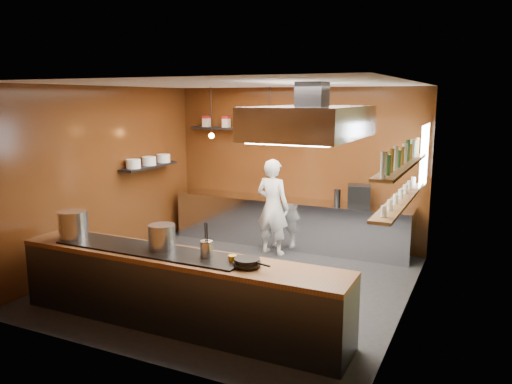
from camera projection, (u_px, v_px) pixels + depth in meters
The scene contains 26 objects.
floor at pixel (237, 283), 7.69m from camera, with size 5.00×5.00×0.00m, color black.
back_wall at pixel (296, 166), 9.63m from camera, with size 5.00×5.00×0.00m, color #3B1C0A.
left_wall at pixel (105, 176), 8.45m from camera, with size 5.00×5.00×0.00m, color #3B1C0A.
right_wall at pixel (410, 202), 6.36m from camera, with size 5.00×5.00×0.00m, color #474829.
ceiling at pixel (235, 84), 7.13m from camera, with size 5.00×5.00×0.00m, color silver.
window_pane at pixel (424, 156), 7.82m from camera, with size 1.00×1.00×0.00m, color white.
prep_counter at pixel (289, 223), 9.53m from camera, with size 4.60×0.65×0.90m, color silver.
pass_counter at pixel (177, 290), 6.18m from camera, with size 4.40×0.72×0.94m.
tin_shelf at pixel (251, 129), 9.75m from camera, with size 2.60×0.26×0.04m, color black.
plate_shelf at pixel (149, 166), 9.27m from camera, with size 0.30×1.40×0.04m, color black.
bottle_shelf_upper at pixel (402, 166), 6.61m from camera, with size 0.26×2.80×0.04m, color brown.
bottle_shelf_lower at pixel (400, 200), 6.70m from camera, with size 0.26×2.80×0.04m, color brown.
extractor_hood at pixel (312, 122), 6.32m from camera, with size 1.20×2.00×0.72m.
pendant_left at pixel (211, 133), 9.38m from camera, with size 0.10×0.10×0.95m.
pendant_right at pixel (270, 135), 8.88m from camera, with size 0.10×0.10×0.95m.
storage_tins at pixel (258, 122), 9.66m from camera, with size 2.43×0.13×0.22m.
plate_stacks at pixel (149, 161), 9.25m from camera, with size 0.26×1.16×0.16m.
bottles at pixel (403, 155), 6.59m from camera, with size 0.06×2.66×0.24m.
wine_glasses at pixel (401, 194), 6.69m from camera, with size 0.07×2.37×0.13m.
stockpot_large at pixel (73, 225), 6.71m from camera, with size 0.38×0.38×0.37m, color silver.
stockpot_small at pixel (162, 237), 6.22m from camera, with size 0.34×0.34×0.32m, color #B2B5BA.
utensil_crock at pixel (206, 249), 5.92m from camera, with size 0.15×0.15×0.20m, color silver.
frying_pan at pixel (247, 262), 5.63m from camera, with size 0.48×0.32×0.08m.
butter_jar at pixel (233, 259), 5.78m from camera, with size 0.10×0.10×0.09m, color gold.
espresso_machine at pixel (359, 196), 8.83m from camera, with size 0.39×0.37×0.39m, color black.
chef at pixel (273, 207), 8.97m from camera, with size 0.64×0.42×1.74m, color white.
Camera 1 is at (3.38, -6.47, 2.81)m, focal length 35.00 mm.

